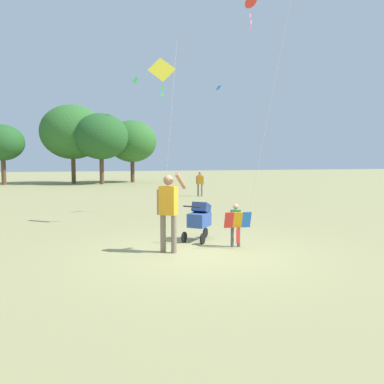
# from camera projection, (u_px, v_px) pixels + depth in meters

# --- Properties ---
(ground_plane) EXTENTS (120.00, 120.00, 0.00)m
(ground_plane) POSITION_uv_depth(u_px,v_px,m) (201.00, 253.00, 9.04)
(ground_plane) COLOR #938E5B
(treeline_distant) EXTENTS (25.77, 6.27, 6.80)m
(treeline_distant) POSITION_uv_depth(u_px,v_px,m) (43.00, 137.00, 33.07)
(treeline_distant) COLOR brown
(treeline_distant) RESTS_ON ground
(child_with_butterfly_kite) EXTENTS (0.66, 0.36, 1.07)m
(child_with_butterfly_kite) POSITION_uv_depth(u_px,v_px,m) (236.00, 221.00, 9.62)
(child_with_butterfly_kite) COLOR #4C4C51
(child_with_butterfly_kite) RESTS_ON ground
(person_adult_flyer) EXTENTS (0.72, 0.49, 1.87)m
(person_adult_flyer) POSITION_uv_depth(u_px,v_px,m) (168.00, 206.00, 9.04)
(person_adult_flyer) COLOR #7F705B
(person_adult_flyer) RESTS_ON ground
(stroller) EXTENTS (0.92, 1.02, 1.03)m
(stroller) POSITION_uv_depth(u_px,v_px,m) (200.00, 218.00, 10.40)
(stroller) COLOR black
(stroller) RESTS_ON ground
(kite_adult_black) EXTENTS (0.85, 3.98, 5.45)m
(kite_adult_black) POSITION_uv_depth(u_px,v_px,m) (162.00, 75.00, 12.51)
(kite_adult_black) COLOR yellow
(kite_adult_black) RESTS_ON ground
(kite_orange_delta) EXTENTS (1.03, 2.25, 8.18)m
(kite_orange_delta) POSITION_uv_depth(u_px,v_px,m) (252.00, 5.00, 14.45)
(kite_orange_delta) COLOR red
(kite_orange_delta) RESTS_ON ground
(distant_kites_cluster) EXTENTS (22.40, 11.72, 10.39)m
(distant_kites_cluster) POSITION_uv_depth(u_px,v_px,m) (93.00, 27.00, 29.12)
(distant_kites_cluster) COLOR white
(person_red_shirt) EXTENTS (0.42, 0.30, 1.42)m
(person_red_shirt) POSITION_uv_depth(u_px,v_px,m) (200.00, 182.00, 22.62)
(person_red_shirt) COLOR #7F705B
(person_red_shirt) RESTS_ON ground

